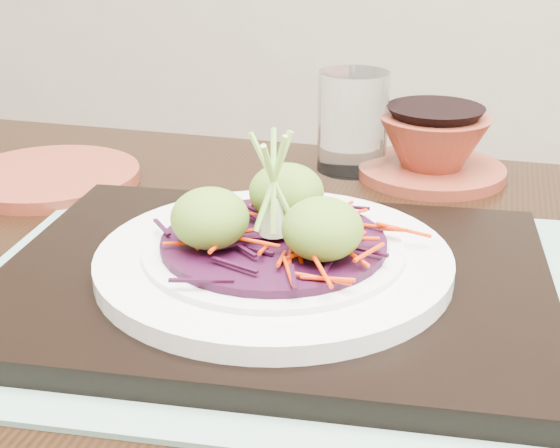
% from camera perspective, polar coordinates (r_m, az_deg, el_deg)
% --- Properties ---
extents(dining_table, '(1.12, 0.77, 0.69)m').
position_cam_1_polar(dining_table, '(0.67, 1.11, -11.24)').
color(dining_table, black).
rests_on(dining_table, ground).
extents(placemat, '(0.49, 0.40, 0.00)m').
position_cam_1_polar(placemat, '(0.60, -0.45, -5.07)').
color(placemat, gray).
rests_on(placemat, dining_table).
extents(serving_tray, '(0.43, 0.33, 0.02)m').
position_cam_1_polar(serving_tray, '(0.59, -0.45, -4.11)').
color(serving_tray, black).
rests_on(serving_tray, placemat).
extents(white_plate, '(0.27, 0.27, 0.02)m').
position_cam_1_polar(white_plate, '(0.59, -0.46, -2.53)').
color(white_plate, silver).
rests_on(white_plate, serving_tray).
extents(cabbage_bed, '(0.17, 0.17, 0.01)m').
position_cam_1_polar(cabbage_bed, '(0.58, -0.46, -1.33)').
color(cabbage_bed, black).
rests_on(cabbage_bed, white_plate).
extents(carrot_julienne, '(0.21, 0.21, 0.01)m').
position_cam_1_polar(carrot_julienne, '(0.58, -0.47, -0.58)').
color(carrot_julienne, red).
rests_on(carrot_julienne, cabbage_bed).
extents(guacamole_scoops, '(0.15, 0.13, 0.05)m').
position_cam_1_polar(guacamole_scoops, '(0.57, -0.49, 0.83)').
color(guacamole_scoops, '#597B25').
rests_on(guacamole_scoops, cabbage_bed).
extents(scallion_garnish, '(0.06, 0.06, 0.09)m').
position_cam_1_polar(scallion_garnish, '(0.56, -0.48, 2.77)').
color(scallion_garnish, '#8EC64F').
rests_on(scallion_garnish, cabbage_bed).
extents(terracotta_side_plate, '(0.21, 0.21, 0.01)m').
position_cam_1_polar(terracotta_side_plate, '(0.87, -16.48, 3.32)').
color(terracotta_side_plate, maroon).
rests_on(terracotta_side_plate, dining_table).
extents(water_glass, '(0.08, 0.08, 0.11)m').
position_cam_1_polar(water_glass, '(0.86, 5.33, 7.47)').
color(water_glass, white).
rests_on(water_glass, dining_table).
extents(terracotta_bowl_set, '(0.17, 0.17, 0.07)m').
position_cam_1_polar(terracotta_bowl_set, '(0.86, 11.09, 5.36)').
color(terracotta_bowl_set, maroon).
rests_on(terracotta_bowl_set, dining_table).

